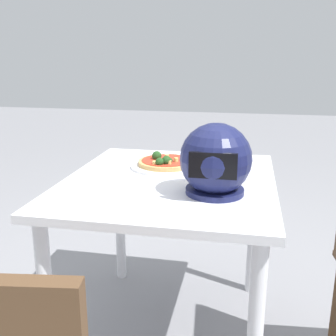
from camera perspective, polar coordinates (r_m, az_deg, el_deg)
ground_plane at (r=1.92m, az=0.22°, el=-22.02°), size 14.00×14.00×0.00m
dining_table at (r=1.62m, az=0.24°, el=-4.76°), size 0.81×0.93×0.71m
pizza_plate at (r=1.75m, az=-0.22°, el=0.30°), size 0.31×0.31×0.01m
pizza at (r=1.74m, az=-0.32°, el=0.89°), size 0.24×0.24×0.05m
motorcycle_helmet at (r=1.40m, az=6.72°, el=1.03°), size 0.25×0.25×0.25m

